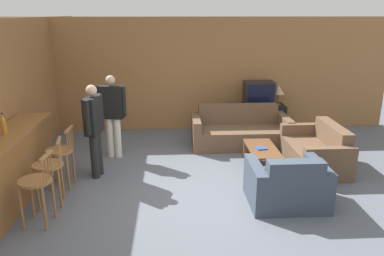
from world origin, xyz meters
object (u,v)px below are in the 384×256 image
at_px(tv_unit, 257,118).
at_px(person_by_counter, 94,126).
at_px(bar_chair_near, 37,185).
at_px(loveseat_right, 317,151).
at_px(person_by_window, 112,112).
at_px(bottle, 3,125).
at_px(coffee_table, 262,151).
at_px(bar_chair_mid, 49,169).
at_px(tv, 259,93).
at_px(couch_far, 240,132).
at_px(bar_chair_far, 61,154).
at_px(armchair_near, 287,186).
at_px(book_on_table, 261,148).
at_px(table_lamp, 278,90).

distance_m(tv_unit, person_by_counter, 4.05).
relative_size(bar_chair_near, loveseat_right, 0.65).
relative_size(loveseat_right, person_by_counter, 0.95).
height_order(bar_chair_near, person_by_window, person_by_window).
bearing_deg(person_by_window, bottle, -127.02).
height_order(coffee_table, bottle, bottle).
height_order(bar_chair_mid, bottle, bottle).
xyz_separation_m(tv_unit, tv, (0.00, -0.00, 0.60)).
xyz_separation_m(coffee_table, person_by_window, (-2.72, 0.67, 0.58)).
xyz_separation_m(couch_far, tv_unit, (0.57, 0.87, 0.04)).
bearing_deg(bottle, person_by_window, 52.98).
xyz_separation_m(bottle, person_by_window, (1.26, 1.67, -0.27)).
bearing_deg(tv_unit, tv, -90.00).
distance_m(loveseat_right, person_by_counter, 3.94).
xyz_separation_m(bar_chair_mid, person_by_counter, (0.47, 0.97, 0.34)).
distance_m(bar_chair_far, armchair_near, 3.50).
bearing_deg(tv, bottle, -144.64).
xyz_separation_m(bar_chair_near, book_on_table, (3.32, 1.67, -0.17)).
bearing_deg(bar_chair_far, tv_unit, 35.79).
bearing_deg(couch_far, tv, 56.67).
distance_m(loveseat_right, tv, 2.28).
bearing_deg(tv, couch_far, -123.33).
distance_m(table_lamp, person_by_counter, 4.39).
relative_size(person_by_window, person_by_counter, 1.01).
relative_size(tv, person_by_counter, 0.42).
bearing_deg(couch_far, table_lamp, 40.54).
distance_m(loveseat_right, book_on_table, 1.04).
bearing_deg(bar_chair_far, person_by_counter, 39.28).
distance_m(tv, person_by_counter, 4.01).
xyz_separation_m(loveseat_right, book_on_table, (-1.04, -0.05, 0.10)).
relative_size(bar_chair_far, couch_far, 0.49).
relative_size(coffee_table, person_by_counter, 0.65).
bearing_deg(tv_unit, coffee_table, -100.36).
relative_size(tv_unit, tv, 1.85).
height_order(bar_chair_mid, tv_unit, bar_chair_mid).
distance_m(couch_far, bottle, 4.49).
distance_m(bar_chair_mid, couch_far, 4.00).
bearing_deg(person_by_window, table_lamp, 21.91).
bearing_deg(armchair_near, book_on_table, 93.56).
height_order(coffee_table, tv, tv).
bearing_deg(book_on_table, loveseat_right, 2.54).
xyz_separation_m(bar_chair_near, coffee_table, (3.36, 1.71, -0.24)).
xyz_separation_m(armchair_near, bottle, (-4.03, 0.36, 0.88)).
relative_size(armchair_near, coffee_table, 1.06).
distance_m(tv_unit, book_on_table, 2.19).
bearing_deg(bar_chair_near, tv_unit, 45.49).
xyz_separation_m(bar_chair_near, couch_far, (3.17, 2.94, -0.27)).
distance_m(bar_chair_near, coffee_table, 3.78).
xyz_separation_m(person_by_window, person_by_counter, (-0.17, -0.88, -0.01)).
distance_m(bar_chair_near, table_lamp, 5.68).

